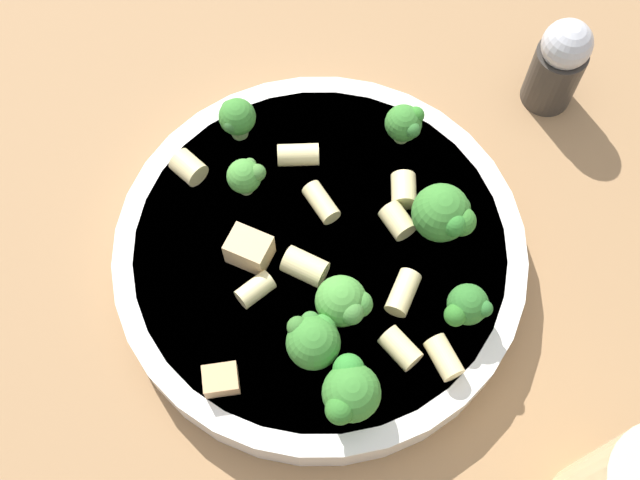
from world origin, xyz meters
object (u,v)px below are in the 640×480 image
broccoli_floret_3 (466,308)px  broccoli_floret_0 (405,123)px  rigatoni_7 (321,202)px  rigatoni_4 (189,167)px  broccoli_floret_4 (444,214)px  broccoli_floret_7 (236,118)px  rigatoni_9 (255,289)px  rigatoni_1 (397,221)px  chicken_chunk_0 (249,249)px  rigatoni_0 (400,348)px  rigatoni_8 (404,190)px  broccoli_floret_2 (246,176)px  broccoli_floret_1 (344,303)px  rigatoni_2 (309,269)px  pepper_shaker (559,64)px  broccoli_floret_6 (350,391)px  rigatoni_3 (403,293)px  broccoli_floret_5 (313,340)px  rigatoni_5 (298,155)px  rigatoni_6 (444,358)px  pasta_bowl (320,254)px

broccoli_floret_3 → broccoli_floret_0: bearing=41.0°
broccoli_floret_3 → rigatoni_7: 0.12m
rigatoni_4 → broccoli_floret_4: bearing=-77.0°
broccoli_floret_7 → rigatoni_9: broccoli_floret_7 is taller
rigatoni_1 → chicken_chunk_0: 0.10m
broccoli_floret_0 → rigatoni_0: (-0.14, -0.06, -0.01)m
broccoli_floret_4 → rigatoni_8: (0.01, 0.03, -0.02)m
rigatoni_7 → chicken_chunk_0: 0.06m
broccoli_floret_2 → rigatoni_8: 0.11m
broccoli_floret_1 → rigatoni_2: size_ratio=1.41×
broccoli_floret_4 → pepper_shaker: pepper_shaker is taller
pepper_shaker → rigatoni_4: bearing=136.0°
broccoli_floret_6 → pepper_shaker: 0.29m
rigatoni_1 → rigatoni_3: (-0.04, -0.02, -0.00)m
broccoli_floret_5 → rigatoni_5: broccoli_floret_5 is taller
broccoli_floret_0 → rigatoni_2: bearing=175.8°
broccoli_floret_1 → broccoli_floret_6: (-0.05, -0.03, -0.00)m
broccoli_floret_6 → rigatoni_6: broccoli_floret_6 is taller
rigatoni_2 → rigatoni_8: size_ratio=1.25×
broccoli_floret_3 → broccoli_floret_7: (0.05, 0.19, 0.00)m
rigatoni_2 → chicken_chunk_0: chicken_chunk_0 is taller
rigatoni_5 → chicken_chunk_0: size_ratio=1.04×
rigatoni_4 → rigatoni_9: 0.10m
broccoli_floret_0 → pepper_shaker: size_ratio=0.39×
broccoli_floret_5 → rigatoni_1: broccoli_floret_5 is taller
broccoli_floret_2 → rigatoni_2: 0.08m
broccoli_floret_0 → pepper_shaker: 0.13m
broccoli_floret_6 → rigatoni_3: bearing=0.1°
broccoli_floret_6 → rigatoni_7: (0.11, 0.08, -0.01)m
broccoli_floret_0 → rigatoni_5: (-0.05, 0.06, -0.01)m
rigatoni_1 → rigatoni_3: 0.05m
broccoli_floret_6 → broccoli_floret_0: bearing=15.5°
rigatoni_4 → pepper_shaker: pepper_shaker is taller
broccoli_floret_7 → rigatoni_2: broccoli_floret_7 is taller
rigatoni_5 → rigatoni_6: (-0.08, -0.15, -0.00)m
broccoli_floret_1 → broccoli_floret_5: bearing=169.1°
broccoli_floret_4 → rigatoni_7: 0.08m
broccoli_floret_5 → rigatoni_2: (0.04, 0.03, -0.01)m
broccoli_floret_7 → pepper_shaker: 0.23m
rigatoni_5 → rigatoni_7: bearing=-128.9°
broccoli_floret_2 → broccoli_floret_1: bearing=-117.3°
broccoli_floret_0 → rigatoni_1: broccoli_floret_0 is taller
rigatoni_8 → pasta_bowl: bearing=151.9°
broccoli_floret_4 → pepper_shaker: bearing=-7.9°
pasta_bowl → rigatoni_3: rigatoni_3 is taller
pasta_bowl → rigatoni_0: bearing=-117.8°
broccoli_floret_4 → rigatoni_3: size_ratio=1.58×
broccoli_floret_3 → broccoli_floret_5: bearing=130.4°
chicken_chunk_0 → pepper_shaker: (0.23, -0.12, -0.00)m
broccoli_floret_1 → rigatoni_3: 0.04m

